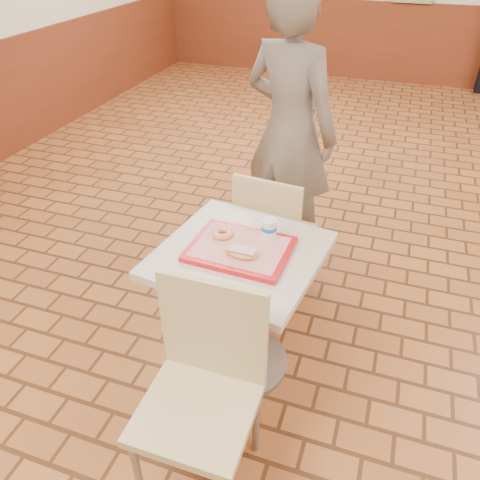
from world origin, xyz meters
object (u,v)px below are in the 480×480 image
(main_table, at_px, (240,292))
(paper_cup, at_px, (269,228))
(long_john_donut, at_px, (241,253))
(serving_tray, at_px, (240,249))
(ring_donut, at_px, (222,233))
(chair_main_back, at_px, (272,231))
(chair_main_front, at_px, (204,382))
(customer, at_px, (290,132))

(main_table, relative_size, paper_cup, 8.21)
(main_table, distance_m, long_john_donut, 0.29)
(main_table, xyz_separation_m, paper_cup, (0.10, 0.11, 0.30))
(serving_tray, distance_m, ring_donut, 0.12)
(ring_donut, xyz_separation_m, paper_cup, (0.20, 0.06, 0.03))
(main_table, distance_m, serving_tray, 0.25)
(main_table, relative_size, long_john_donut, 5.14)
(chair_main_back, height_order, ring_donut, chair_main_back)
(chair_main_front, xyz_separation_m, customer, (-0.10, 1.60, 0.35))
(chair_main_back, relative_size, long_john_donut, 5.91)
(paper_cup, bearing_deg, chair_main_front, -94.60)
(long_john_donut, bearing_deg, chair_main_back, 93.17)
(customer, height_order, serving_tray, customer)
(chair_main_back, relative_size, ring_donut, 8.80)
(long_john_donut, xyz_separation_m, paper_cup, (0.07, 0.18, 0.03))
(serving_tray, relative_size, paper_cup, 4.91)
(main_table, bearing_deg, customer, 92.91)
(customer, xyz_separation_m, long_john_donut, (0.08, -1.13, -0.09))
(serving_tray, xyz_separation_m, ring_donut, (-0.10, 0.05, 0.03))
(serving_tray, bearing_deg, customer, 92.91)
(chair_main_front, distance_m, long_john_donut, 0.54)
(chair_main_back, relative_size, customer, 0.48)
(customer, height_order, paper_cup, customer)
(main_table, xyz_separation_m, ring_donut, (-0.10, 0.05, 0.27))
(main_table, relative_size, serving_tray, 1.67)
(main_table, xyz_separation_m, chair_main_back, (-0.01, 0.57, -0.02))
(main_table, height_order, long_john_donut, long_john_donut)
(ring_donut, relative_size, paper_cup, 1.07)
(customer, relative_size, ring_donut, 18.28)
(serving_tray, bearing_deg, chair_main_front, -85.31)
(long_john_donut, bearing_deg, main_table, 112.33)
(chair_main_front, distance_m, paper_cup, 0.71)
(ring_donut, bearing_deg, paper_cup, 17.63)
(chair_main_back, bearing_deg, serving_tray, 96.49)
(long_john_donut, distance_m, paper_cup, 0.20)
(long_john_donut, bearing_deg, ring_donut, 137.27)
(ring_donut, relative_size, long_john_donut, 0.67)
(serving_tray, relative_size, long_john_donut, 3.07)
(ring_donut, bearing_deg, long_john_donut, -42.73)
(serving_tray, height_order, ring_donut, ring_donut)
(chair_main_front, height_order, ring_donut, chair_main_front)
(chair_main_front, distance_m, chair_main_back, 1.11)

